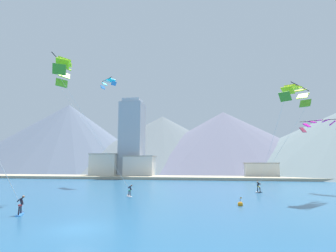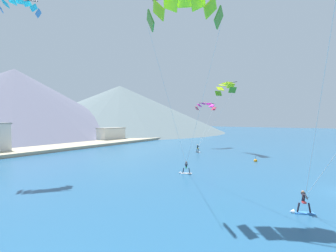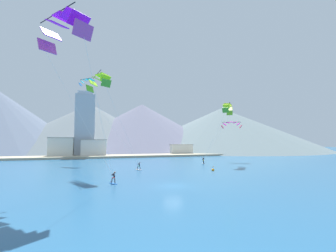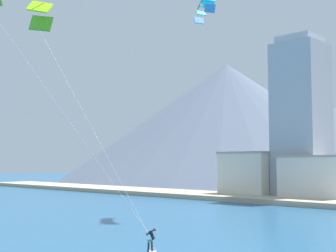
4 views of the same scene
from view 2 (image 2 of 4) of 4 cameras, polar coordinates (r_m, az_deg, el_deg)
The scene contains 12 objects.
kitesurfer_near_lead at distance 30.26m, azimuth 4.23°, elevation -11.11°, with size 1.22×1.71×1.65m.
kitesurfer_near_trail at distance 20.76m, azimuth 30.67°, elevation -17.11°, with size 1.13×1.74×1.77m.
kitesurfer_mid_center at distance 49.47m, azimuth 7.67°, elevation -6.03°, with size 1.35×1.64×1.82m.
parafoil_kite_near_lead at distance 22.50m, azimuth 4.14°, elevation 27.34°, with size 10.46×7.53×16.84m.
parafoil_kite_mid_center at distance 52.53m, azimuth 14.33°, elevation 9.48°, with size 7.65×7.36×13.98m.
parafoil_kite_distant_high_outer at distance 40.06m, azimuth -33.49°, elevation 24.21°, with size 4.72×3.79×1.90m.
parafoil_kite_distant_low_drift at distance 60.21m, azimuth 9.56°, elevation 5.16°, with size 5.65×4.43×2.07m.
race_marker_buoy at distance 41.34m, azimuth 21.35°, elevation -8.20°, with size 0.56×0.56×1.02m.
shoreline_strip at distance 59.73m, azimuth -28.42°, elevation -5.10°, with size 180.00×10.00×0.70m, color tan.
shore_building_quay_east at distance 77.32m, azimuth -14.21°, elevation -2.06°, with size 9.35×4.27×4.49m.
mountain_peak_west_ridge at distance 138.32m, azimuth -12.09°, elevation 4.30°, with size 123.26×123.26×27.49m.
mountain_peak_central_summit at distance 120.71m, azimuth -34.36°, elevation 4.97°, with size 106.60×106.60×29.64m.
Camera 2 is at (-27.31, 2.92, 7.11)m, focal length 24.00 mm.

